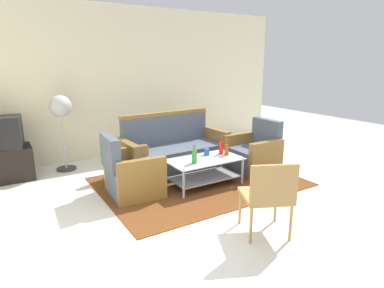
# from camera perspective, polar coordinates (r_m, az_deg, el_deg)

# --- Properties ---
(ground_plane) EXTENTS (14.00, 14.00, 0.00)m
(ground_plane) POSITION_cam_1_polar(r_m,az_deg,el_deg) (4.32, 7.58, -10.45)
(ground_plane) COLOR white
(wall_back) EXTENTS (6.52, 0.12, 2.80)m
(wall_back) POSITION_cam_1_polar(r_m,az_deg,el_deg) (6.58, -9.36, 10.76)
(wall_back) COLOR beige
(wall_back) RESTS_ON ground
(rug) EXTENTS (2.92, 2.13, 0.01)m
(rug) POSITION_cam_1_polar(r_m,az_deg,el_deg) (5.02, 1.25, -6.61)
(rug) COLOR brown
(rug) RESTS_ON ground
(couch) EXTENTS (1.83, 0.81, 0.96)m
(couch) POSITION_cam_1_polar(r_m,az_deg,el_deg) (5.43, -3.20, -1.50)
(couch) COLOR #4C5666
(couch) RESTS_ON rug
(armchair_left) EXTENTS (0.74, 0.80, 0.85)m
(armchair_left) POSITION_cam_1_polar(r_m,az_deg,el_deg) (4.56, -10.62, -5.30)
(armchair_left) COLOR #4C5666
(armchair_left) RESTS_ON rug
(armchair_right) EXTENTS (0.70, 0.76, 0.85)m
(armchair_right) POSITION_cam_1_polar(r_m,az_deg,el_deg) (5.50, 10.79, -1.84)
(armchair_right) COLOR #4C5666
(armchair_right) RESTS_ON rug
(coffee_table) EXTENTS (1.10, 0.60, 0.40)m
(coffee_table) POSITION_cam_1_polar(r_m,az_deg,el_deg) (4.80, 2.22, -4.23)
(coffee_table) COLOR silver
(coffee_table) RESTS_ON rug
(bottle_brown) EXTENTS (0.07, 0.07, 0.24)m
(bottle_brown) POSITION_cam_1_polar(r_m,az_deg,el_deg) (4.95, 6.11, -0.93)
(bottle_brown) COLOR brown
(bottle_brown) RESTS_ON coffee_table
(bottle_red) EXTENTS (0.06, 0.06, 0.27)m
(bottle_red) POSITION_cam_1_polar(r_m,az_deg,el_deg) (4.98, 5.15, -0.64)
(bottle_red) COLOR red
(bottle_red) RESTS_ON coffee_table
(bottle_green) EXTENTS (0.07, 0.07, 0.27)m
(bottle_green) POSITION_cam_1_polar(r_m,az_deg,el_deg) (4.53, 0.41, -2.16)
(bottle_green) COLOR #2D8C38
(bottle_green) RESTS_ON coffee_table
(cup) EXTENTS (0.08, 0.08, 0.10)m
(cup) POSITION_cam_1_polar(r_m,az_deg,el_deg) (4.94, 2.62, -1.39)
(cup) COLOR #2659A5
(cup) RESTS_ON coffee_table
(tv_stand) EXTENTS (0.80, 0.50, 0.52)m
(tv_stand) POSITION_cam_1_polar(r_m,az_deg,el_deg) (5.77, -30.16, -3.13)
(tv_stand) COLOR black
(tv_stand) RESTS_ON ground
(pedestal_fan) EXTENTS (0.36, 0.36, 1.27)m
(pedestal_fan) POSITION_cam_1_polar(r_m,az_deg,el_deg) (5.74, -22.13, 5.45)
(pedestal_fan) COLOR #2D2D33
(pedestal_fan) RESTS_ON ground
(wicker_chair) EXTENTS (0.64, 0.64, 0.84)m
(wicker_chair) POSITION_cam_1_polar(r_m,az_deg,el_deg) (3.46, 13.34, -8.35)
(wicker_chair) COLOR #AD844C
(wicker_chair) RESTS_ON ground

